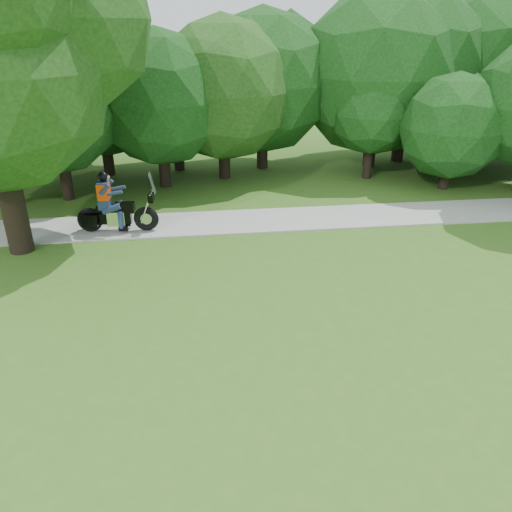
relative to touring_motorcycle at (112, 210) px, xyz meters
name	(u,v)px	position (x,y,z in m)	size (l,w,h in m)	color
ground	(471,353)	(7.98, -7.59, -0.77)	(100.00, 100.00, 0.00)	#37641C
walkway	(352,216)	(7.98, 0.41, -0.74)	(60.00, 2.20, 0.06)	gray
tree_line	(315,85)	(8.04, 6.84, 2.94)	(39.58, 12.26, 7.84)	black
touring_motorcycle	(112,210)	(0.00, 0.00, 0.00)	(2.57, 0.84, 1.96)	black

